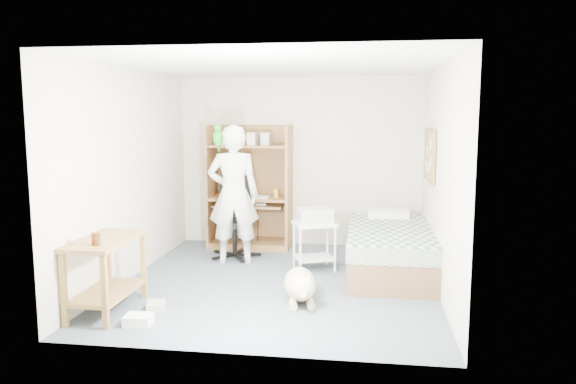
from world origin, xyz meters
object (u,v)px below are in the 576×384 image
object	(u,v)px
printer_cart	(314,238)
bed	(390,250)
office_chair	(235,229)
person	(233,195)
dog	(300,284)
side_desk	(106,264)
computer_hutch	(251,192)

from	to	relation	value
printer_cart	bed	bearing A→B (deg)	-20.57
bed	office_chair	xyz separation A→B (m)	(-2.09, 0.49, 0.10)
bed	person	distance (m)	2.13
person	printer_cart	bearing A→B (deg)	159.31
bed	office_chair	distance (m)	2.15
bed	dog	distance (m)	1.56
dog	printer_cart	size ratio (longest dim) A/B	1.70
side_desk	dog	distance (m)	1.99
bed	side_desk	bearing A→B (deg)	-147.50
person	printer_cart	world-z (taller)	person
office_chair	person	size ratio (longest dim) A/B	0.60
side_desk	dog	world-z (taller)	side_desk
person	side_desk	bearing A→B (deg)	56.52
dog	side_desk	bearing A→B (deg)	-172.63
dog	person	bearing A→B (deg)	116.41
side_desk	computer_hutch	bearing A→B (deg)	73.86
person	dog	size ratio (longest dim) A/B	1.74
computer_hutch	bed	size ratio (longest dim) A/B	0.89
bed	person	bearing A→B (deg)	174.83
person	bed	bearing A→B (deg)	163.60
side_desk	dog	bearing A→B (deg)	18.16
side_desk	printer_cart	distance (m)	2.63
bed	office_chair	world-z (taller)	office_chair
printer_cart	person	bearing A→B (deg)	150.16
bed	side_desk	size ratio (longest dim) A/B	2.02
computer_hutch	side_desk	size ratio (longest dim) A/B	1.80
side_desk	person	xyz separation A→B (m)	(0.82, 2.00, 0.42)
office_chair	person	distance (m)	0.61
office_chair	dog	size ratio (longest dim) A/B	1.05
computer_hutch	printer_cart	bearing A→B (deg)	-46.73
computer_hutch	side_desk	world-z (taller)	computer_hutch
dog	computer_hutch	bearing A→B (deg)	102.91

